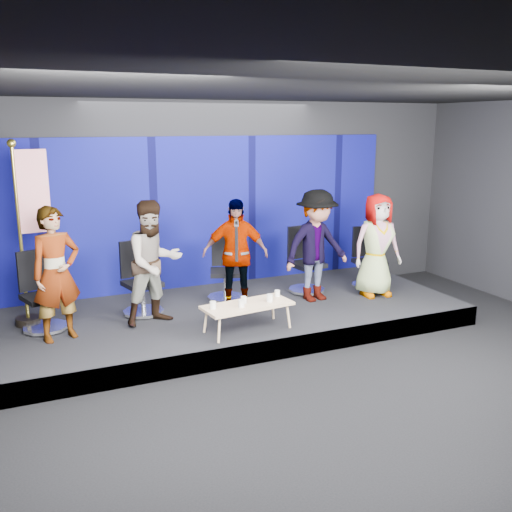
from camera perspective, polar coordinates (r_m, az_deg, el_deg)
The scene contains 21 objects.
ground at distance 7.00m, azimuth 5.69°, elevation -13.35°, with size 10.00×10.00×0.00m, color black.
room_walls at distance 6.31m, azimuth 6.19°, elevation 6.82°, with size 10.02×8.02×3.51m.
riser at distance 9.03m, azimuth -2.07°, elevation -6.03°, with size 7.00×3.00×0.30m, color black.
backdrop at distance 10.01m, azimuth -5.20°, elevation 4.39°, with size 7.00×0.08×2.60m, color #08075A.
chair_a at distance 8.48m, azimuth -20.59°, elevation -4.54°, with size 0.78×0.78×1.10m.
panelist_a at distance 7.89m, azimuth -19.34°, elevation -1.71°, with size 0.65×0.43×1.79m, color black.
chair_b at distance 8.77m, azimuth -11.43°, elevation -3.37°, with size 0.74×0.74×1.10m.
panelist_b at distance 8.19m, azimuth -10.17°, elevation -0.67°, with size 0.87×0.67×1.78m, color black.
chair_c at distance 9.33m, azimuth -3.10°, elevation -2.22°, with size 0.76×0.76×1.06m.
panelist_c at distance 8.74m, azimuth -2.09°, elevation 0.18°, with size 1.00×0.42×1.71m, color black.
chair_d at distance 9.75m, azimuth 4.93°, elevation -1.45°, with size 0.70×0.70×1.11m.
panelist_d at distance 9.17m, azimuth 6.05°, elevation 1.02°, with size 1.16×0.67×1.80m, color black.
chair_e at distance 10.19m, azimuth 11.11°, elevation -1.13°, with size 0.65×0.65×1.05m.
panelist_e at distance 9.60m, azimuth 11.97°, elevation 1.06°, with size 0.83×0.54×1.70m, color black.
coffee_table at distance 7.90m, azimuth -0.87°, elevation -5.04°, with size 1.30×0.67×0.38m.
mug_a at distance 7.70m, azimuth -4.33°, elevation -4.92°, with size 0.08×0.08×0.10m, color silver.
mug_b at distance 7.75m, azimuth -1.46°, elevation -4.78°, with size 0.08×0.08×0.10m, color silver.
mug_c at distance 7.91m, azimuth -1.24°, elevation -4.41°, with size 0.08×0.08×0.10m, color silver.
mug_d at distance 7.98m, azimuth 1.38°, elevation -4.23°, with size 0.09×0.09×0.10m, color silver.
mug_e at distance 8.22m, azimuth 2.14°, elevation -3.75°, with size 0.08×0.08×0.09m, color silver.
flag_stand at distance 8.52m, azimuth -21.68°, elevation 2.54°, with size 0.60×0.35×2.61m.
Camera 1 is at (-3.11, -5.44, 3.12)m, focal length 40.00 mm.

